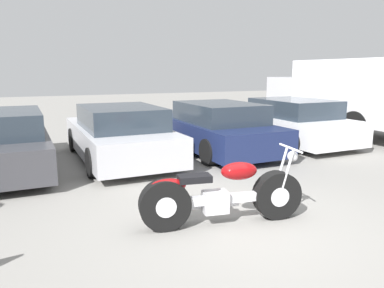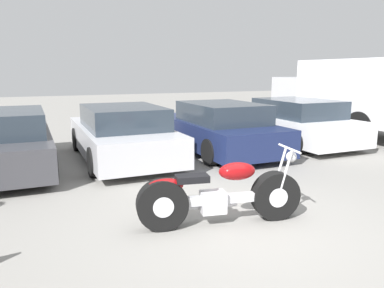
% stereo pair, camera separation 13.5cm
% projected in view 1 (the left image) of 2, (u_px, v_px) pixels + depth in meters
% --- Properties ---
extents(ground_plane, '(60.00, 60.00, 0.00)m').
position_uv_depth(ground_plane, '(248.00, 224.00, 5.19)').
color(ground_plane, gray).
extents(motorcycle, '(2.32, 0.83, 1.04)m').
position_uv_depth(motorcycle, '(221.00, 195.00, 5.14)').
color(motorcycle, black).
rests_on(motorcycle, ground_plane).
extents(parked_car_dark_grey, '(1.96, 4.46, 1.29)m').
position_uv_depth(parked_car_dark_grey, '(0.00, 142.00, 7.87)').
color(parked_car_dark_grey, '#3D3D42').
rests_on(parked_car_dark_grey, ground_plane).
extents(parked_car_silver, '(1.96, 4.46, 1.29)m').
position_uv_depth(parked_car_silver, '(119.00, 134.00, 8.90)').
color(parked_car_silver, '#BCBCC1').
rests_on(parked_car_silver, ground_plane).
extents(parked_car_navy, '(1.96, 4.46, 1.29)m').
position_uv_depth(parked_car_navy, '(215.00, 128.00, 9.87)').
color(parked_car_navy, '#19234C').
rests_on(parked_car_navy, ground_plane).
extents(parked_car_white, '(1.96, 4.46, 1.29)m').
position_uv_depth(parked_car_white, '(289.00, 122.00, 11.06)').
color(parked_car_white, white).
rests_on(parked_car_white, ground_plane).
extents(delivery_truck, '(2.38, 5.90, 2.45)m').
position_uv_depth(delivery_truck, '(351.00, 93.00, 12.27)').
color(delivery_truck, silver).
rests_on(delivery_truck, ground_plane).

